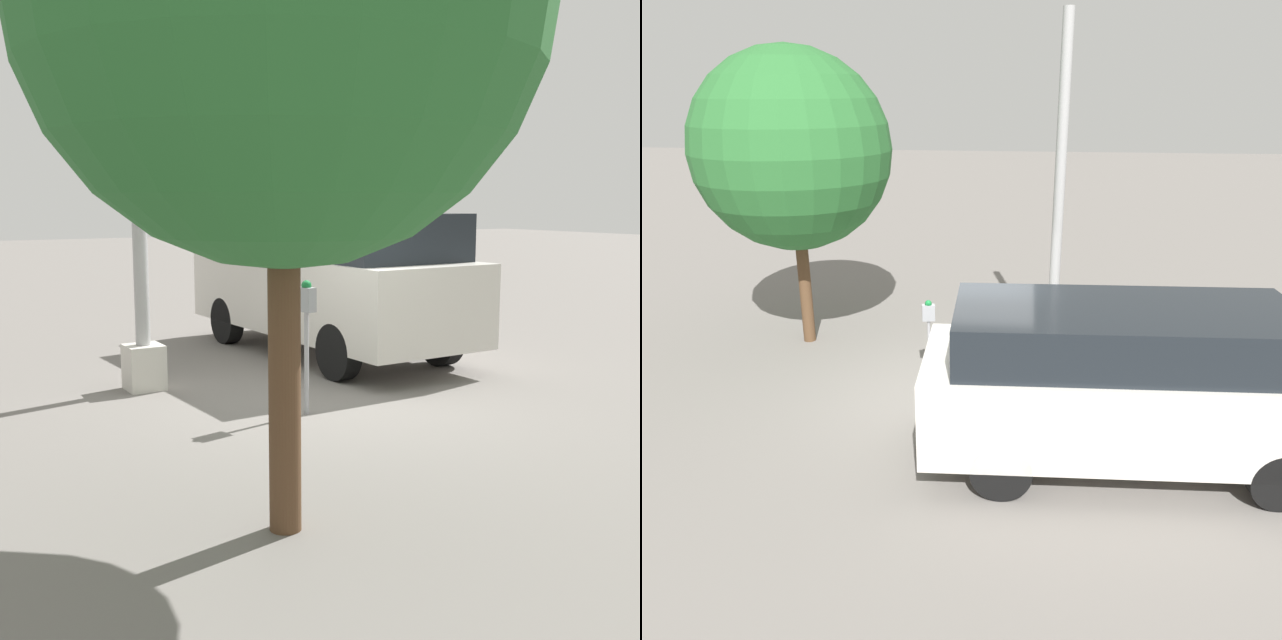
{
  "view_description": "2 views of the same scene",
  "coord_description": "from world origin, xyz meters",
  "views": [
    {
      "loc": [
        -7.74,
        4.57,
        2.3
      ],
      "look_at": [
        -0.72,
        0.51,
        1.08
      ],
      "focal_mm": 45.0,
      "sensor_mm": 36.0,
      "label": 1
    },
    {
      "loc": [
        1.15,
        -8.64,
        4.59
      ],
      "look_at": [
        0.12,
        0.67,
        1.07
      ],
      "focal_mm": 35.0,
      "sensor_mm": 36.0,
      "label": 2
    }
  ],
  "objects": [
    {
      "name": "street_tree",
      "position": [
        -2.99,
        2.1,
        3.55
      ],
      "size": [
        3.45,
        3.45,
        5.28
      ],
      "color": "#513823",
      "rests_on": "ground"
    },
    {
      "name": "ground_plane",
      "position": [
        0.0,
        0.0,
        0.0
      ],
      "size": [
        80.0,
        80.0,
        0.0
      ],
      "primitive_type": "plane",
      "color": "slate"
    },
    {
      "name": "parking_meter_near",
      "position": [
        -0.39,
        0.48,
        1.07
      ],
      "size": [
        0.22,
        0.15,
        1.45
      ],
      "rotation": [
        0.0,
        0.0,
        0.23
      ],
      "color": "#9E9EA3",
      "rests_on": "ground"
    },
    {
      "name": "lamp_post",
      "position": [
        1.6,
        1.64,
        2.0
      ],
      "size": [
        0.44,
        0.44,
        5.7
      ],
      "color": "beige",
      "rests_on": "ground"
    },
    {
      "name": "parked_van",
      "position": [
        2.44,
        -1.46,
        1.16
      ],
      "size": [
        5.25,
        2.21,
        2.11
      ],
      "rotation": [
        0.0,
        0.0,
        0.05
      ],
      "color": "beige",
      "rests_on": "ground"
    }
  ]
}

